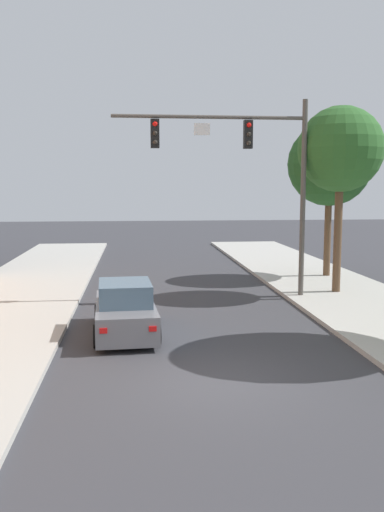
{
  "coord_description": "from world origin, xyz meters",
  "views": [
    {
      "loc": [
        -1.87,
        -11.77,
        4.35
      ],
      "look_at": [
        0.09,
        6.85,
        2.0
      ],
      "focal_mm": 38.4,
      "sensor_mm": 36.0,
      "label": 1
    }
  ],
  "objects_px": {
    "traffic_signal_mast": "(249,160)",
    "street_tree_third": "(330,165)",
    "street_tree_second": "(341,150)",
    "car_lead_grey": "(125,311)"
  },
  "relations": [
    {
      "from": "traffic_signal_mast",
      "to": "street_tree_second",
      "type": "xyz_separation_m",
      "value": [
        3.77,
        0.56,
        0.43
      ]
    },
    {
      "from": "car_lead_grey",
      "to": "street_tree_third",
      "type": "distance_m",
      "value": 14.0
    },
    {
      "from": "car_lead_grey",
      "to": "street_tree_third",
      "type": "bearing_deg",
      "value": 44.08
    },
    {
      "from": "traffic_signal_mast",
      "to": "street_tree_third",
      "type": "xyz_separation_m",
      "value": [
        4.81,
        4.58,
        0.04
      ]
    },
    {
      "from": "traffic_signal_mast",
      "to": "car_lead_grey",
      "type": "height_order",
      "value": "traffic_signal_mast"
    },
    {
      "from": "traffic_signal_mast",
      "to": "street_tree_third",
      "type": "distance_m",
      "value": 6.64
    },
    {
      "from": "street_tree_second",
      "to": "street_tree_third",
      "type": "xyz_separation_m",
      "value": [
        1.04,
        4.02,
        -0.39
      ]
    },
    {
      "from": "traffic_signal_mast",
      "to": "street_tree_third",
      "type": "bearing_deg",
      "value": 43.62
    },
    {
      "from": "street_tree_second",
      "to": "street_tree_third",
      "type": "relative_size",
      "value": 1.02
    },
    {
      "from": "traffic_signal_mast",
      "to": "car_lead_grey",
      "type": "bearing_deg",
      "value": -135.45
    }
  ]
}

